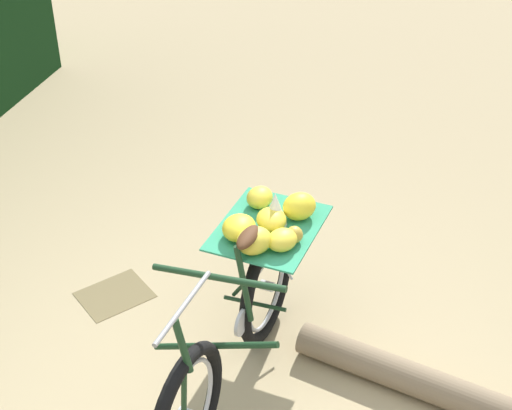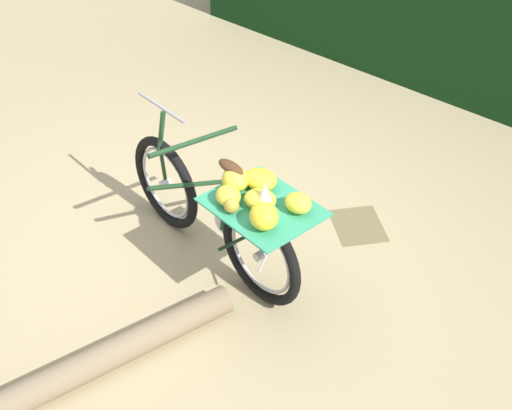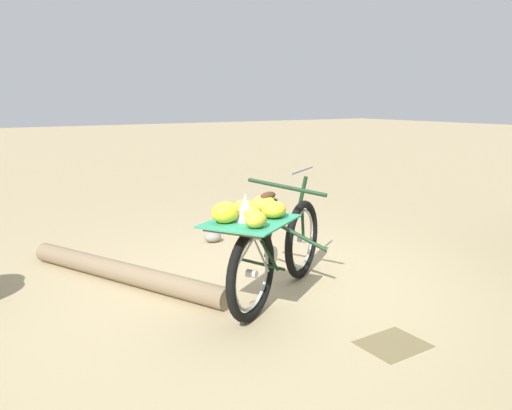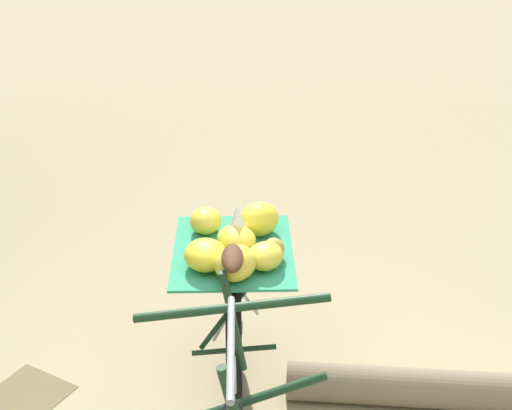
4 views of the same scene
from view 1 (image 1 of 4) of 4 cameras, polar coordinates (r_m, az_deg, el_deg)
The scene contains 3 objects.
ground_plane at distance 4.33m, azimuth -4.52°, elevation -14.87°, with size 60.00×60.00×0.00m, color tan.
bicycle at distance 4.13m, azimuth -1.01°, elevation -7.52°, with size 1.68×1.18×1.03m.
leaf_litter_patch at distance 5.07m, azimuth -10.62°, elevation -6.68°, with size 0.44×0.36×0.01m, color olive.
Camera 1 is at (-1.42, -2.50, 3.24)m, focal length 52.96 mm.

